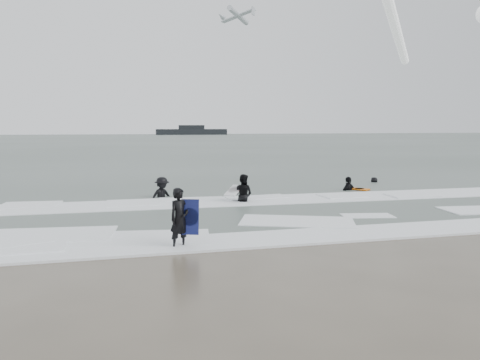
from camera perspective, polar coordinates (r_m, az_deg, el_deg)
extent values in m
plane|color=brown|center=(14.41, 4.59, -6.62)|extent=(320.00, 320.00, 0.00)
plane|color=#47544C|center=(93.50, -10.62, 4.60)|extent=(320.00, 320.00, 0.00)
imported|color=black|center=(12.88, -7.31, -8.27)|extent=(0.73, 0.65, 1.67)
imported|color=black|center=(20.06, 0.36, -2.81)|extent=(1.10, 1.06, 1.79)
imported|color=black|center=(21.52, -9.47, -2.25)|extent=(1.37, 1.15, 1.84)
imported|color=black|center=(24.29, 13.09, -1.31)|extent=(1.19, 0.90, 1.88)
imported|color=black|center=(27.97, 16.04, -0.36)|extent=(0.86, 0.84, 1.49)
cube|color=white|center=(13.85, 5.36, -7.03)|extent=(30.03, 2.32, 0.07)
cube|color=white|center=(20.09, -0.65, -2.67)|extent=(30.00, 2.60, 0.09)
cube|color=black|center=(162.79, -5.93, 5.86)|extent=(24.18, 4.32, 1.90)
cube|color=black|center=(162.78, -5.93, 6.44)|extent=(8.64, 2.59, 1.38)
cylinder|color=silver|center=(81.82, -0.21, 19.42)|extent=(4.96, 6.18, 1.87)
cone|color=silver|center=(84.40, -2.34, 19.39)|extent=(1.87, 2.07, 1.14)
cube|color=silver|center=(81.81, -0.21, 19.38)|extent=(5.44, 4.55, 1.71)
cube|color=silver|center=(79.94, 1.63, 19.91)|extent=(0.79, 0.97, 1.30)
cylinder|color=white|center=(67.65, 18.03, 18.64)|extent=(28.27, 36.89, 7.70)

